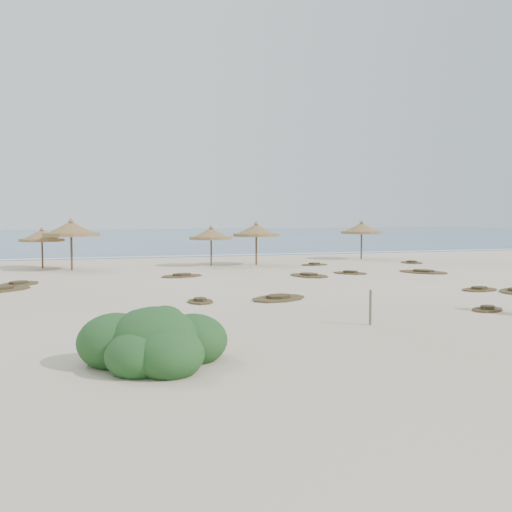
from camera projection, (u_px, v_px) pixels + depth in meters
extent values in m
plane|color=beige|center=(287.00, 306.00, 20.02)|extent=(160.00, 160.00, 0.00)
cube|color=#285078|center=(124.00, 236.00, 91.44)|extent=(200.00, 100.00, 0.01)
cube|color=white|center=(171.00, 256.00, 44.78)|extent=(70.00, 0.60, 0.01)
cylinder|color=brown|center=(72.00, 251.00, 33.29)|extent=(0.13, 0.13, 2.30)
cylinder|color=olive|center=(71.00, 234.00, 33.23)|extent=(3.55, 3.55, 0.20)
cone|color=olive|center=(71.00, 228.00, 33.20)|extent=(3.43, 3.43, 0.82)
cone|color=olive|center=(71.00, 220.00, 33.17)|extent=(0.39, 0.39, 0.24)
cylinder|color=brown|center=(42.00, 253.00, 34.69)|extent=(0.11, 0.11, 1.88)
cylinder|color=olive|center=(42.00, 240.00, 34.64)|extent=(3.55, 3.55, 0.16)
cone|color=olive|center=(42.00, 235.00, 34.62)|extent=(3.43, 3.43, 0.67)
cone|color=olive|center=(42.00, 229.00, 34.59)|extent=(0.32, 0.32, 0.20)
cylinder|color=brown|center=(256.00, 249.00, 37.02)|extent=(0.12, 0.12, 2.13)
cylinder|color=olive|center=(256.00, 235.00, 36.95)|extent=(3.69, 3.69, 0.18)
cone|color=olive|center=(256.00, 230.00, 36.93)|extent=(3.57, 3.57, 0.76)
cone|color=olive|center=(256.00, 223.00, 36.90)|extent=(0.37, 0.37, 0.22)
cylinder|color=brown|center=(211.00, 251.00, 36.15)|extent=(0.11, 0.11, 1.95)
cylinder|color=olive|center=(211.00, 238.00, 36.09)|extent=(3.24, 3.24, 0.17)
cone|color=olive|center=(211.00, 233.00, 36.07)|extent=(3.13, 3.13, 0.70)
cone|color=olive|center=(211.00, 227.00, 36.04)|extent=(0.33, 0.33, 0.20)
cylinder|color=brown|center=(361.00, 245.00, 42.00)|extent=(0.12, 0.12, 2.15)
cylinder|color=olive|center=(362.00, 232.00, 41.94)|extent=(3.88, 3.88, 0.18)
cone|color=olive|center=(362.00, 228.00, 41.92)|extent=(3.75, 3.75, 0.77)
cone|color=olive|center=(362.00, 222.00, 41.89)|extent=(0.37, 0.37, 0.23)
cylinder|color=#675A4D|center=(370.00, 307.00, 16.56)|extent=(0.10, 0.10, 1.03)
ellipsoid|color=#275323|center=(155.00, 341.00, 12.02)|extent=(1.93, 1.93, 1.45)
ellipsoid|color=#275323|center=(193.00, 340.00, 12.56)|extent=(1.55, 1.55, 1.16)
ellipsoid|color=#275323|center=(116.00, 342.00, 12.16)|extent=(1.64, 1.64, 1.23)
ellipsoid|color=#275323|center=(169.00, 355.00, 11.44)|extent=(1.45, 1.45, 1.09)
ellipsoid|color=#275323|center=(138.00, 355.00, 11.45)|extent=(1.35, 1.35, 1.01)
ellipsoid|color=#275323|center=(175.00, 340.00, 13.03)|extent=(1.16, 1.16, 0.87)
ellipsoid|color=#275323|center=(165.00, 320.00, 12.54)|extent=(0.87, 0.87, 0.65)
ellipsoid|color=#275323|center=(140.00, 323.00, 12.00)|extent=(0.77, 0.77, 0.58)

